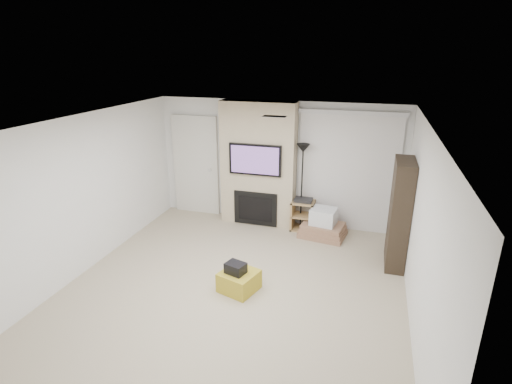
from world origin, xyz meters
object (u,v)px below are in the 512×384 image
(ottoman, at_px, (239,281))
(av_stand, at_px, (303,213))
(box_stack, at_px, (323,226))
(bookshelf, at_px, (399,214))
(floor_lamp, at_px, (303,163))

(ottoman, height_order, av_stand, av_stand)
(box_stack, bearing_deg, ottoman, -113.34)
(ottoman, relative_size, bookshelf, 0.28)
(floor_lamp, bearing_deg, bookshelf, -29.05)
(av_stand, bearing_deg, ottoman, -102.23)
(ottoman, relative_size, av_stand, 0.76)
(ottoman, distance_m, bookshelf, 2.81)
(floor_lamp, bearing_deg, av_stand, -54.29)
(floor_lamp, bearing_deg, box_stack, -29.18)
(bookshelf, bearing_deg, floor_lamp, 150.95)
(box_stack, relative_size, bookshelf, 0.52)
(box_stack, height_order, bookshelf, bookshelf)
(av_stand, bearing_deg, box_stack, -24.15)
(box_stack, bearing_deg, bookshelf, -29.00)
(bookshelf, bearing_deg, ottoman, -146.33)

